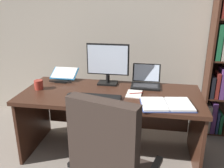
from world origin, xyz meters
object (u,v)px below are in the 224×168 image
at_px(keyboard, 99,98).
at_px(monitor, 108,64).
at_px(laptop, 146,82).
at_px(coffee_mug, 39,85).
at_px(computer_mouse, 70,95).
at_px(pen, 136,93).
at_px(notepad, 134,94).
at_px(desk, 112,106).
at_px(open_binder, 167,104).
at_px(reading_stand_with_book, 64,74).

bearing_deg(keyboard, monitor, 90.00).
height_order(laptop, coffee_mug, laptop).
relative_size(computer_mouse, pen, 0.74).
height_order(computer_mouse, notepad, computer_mouse).
relative_size(desk, pen, 13.33).
relative_size(open_binder, coffee_mug, 5.13).
height_order(reading_stand_with_book, open_binder, reading_stand_with_book).
distance_m(laptop, computer_mouse, 0.86).
relative_size(keyboard, open_binder, 0.82).
relative_size(desk, laptop, 5.90).
bearing_deg(coffee_mug, pen, 1.07).
height_order(laptop, open_binder, laptop).
relative_size(monitor, open_binder, 0.93).
relative_size(monitor, coffee_mug, 4.77).
height_order(desk, coffee_mug, coffee_mug).
relative_size(computer_mouse, coffee_mug, 1.04).
relative_size(keyboard, reading_stand_with_book, 1.37).
relative_size(desk, reading_stand_with_book, 6.10).
bearing_deg(desk, coffee_mug, -172.61).
distance_m(keyboard, reading_stand_with_book, 0.75).
relative_size(laptop, keyboard, 0.75).
distance_m(reading_stand_with_book, coffee_mug, 0.39).
bearing_deg(desk, laptop, 29.87).
height_order(computer_mouse, coffee_mug, coffee_mug).
bearing_deg(notepad, computer_mouse, -164.37).
distance_m(laptop, keyboard, 0.63).
height_order(laptop, keyboard, laptop).
height_order(reading_stand_with_book, coffee_mug, reading_stand_with_book).
bearing_deg(desk, keyboard, -107.74).
xyz_separation_m(desk, coffee_mug, (-0.79, -0.10, 0.24)).
xyz_separation_m(laptop, keyboard, (-0.43, -0.46, -0.04)).
distance_m(notepad, pen, 0.02).
bearing_deg(laptop, open_binder, -67.34).
xyz_separation_m(monitor, coffee_mug, (-0.71, -0.30, -0.18)).
bearing_deg(reading_stand_with_book, coffee_mug, -113.41).
height_order(notepad, pen, pen).
bearing_deg(open_binder, pen, 134.21).
xyz_separation_m(computer_mouse, notepad, (0.63, 0.18, -0.02)).
bearing_deg(monitor, pen, -38.93).
bearing_deg(keyboard, open_binder, -4.43).
height_order(monitor, keyboard, monitor).
distance_m(desk, notepad, 0.32).
relative_size(notepad, pen, 1.50).
bearing_deg(reading_stand_with_book, computer_mouse, -64.14).
distance_m(monitor, reading_stand_with_book, 0.58).
bearing_deg(coffee_mug, reading_stand_with_book, 66.59).
bearing_deg(keyboard, notepad, 28.24).
xyz_separation_m(keyboard, coffee_mug, (-0.71, 0.16, 0.04)).
relative_size(keyboard, computer_mouse, 4.04).
distance_m(monitor, computer_mouse, 0.59).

